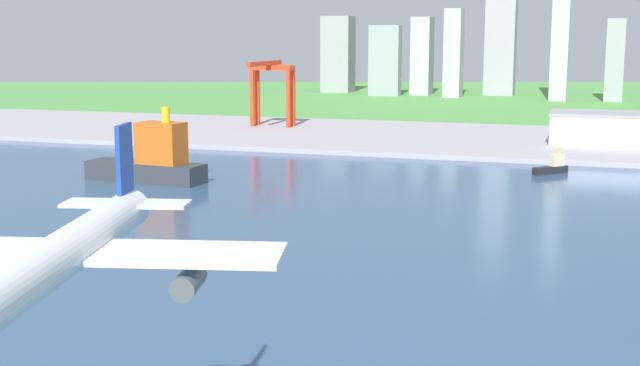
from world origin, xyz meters
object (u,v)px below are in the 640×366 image
(tugboat_small, at_px, (552,167))
(warehouse_main, at_px, (612,128))
(port_crane_red, at_px, (271,79))
(container_barge, at_px, (152,160))
(airplane_landing, at_px, (67,253))

(tugboat_small, relative_size, warehouse_main, 0.24)
(port_crane_red, xyz_separation_m, warehouse_main, (185.05, -25.54, -19.66))
(port_crane_red, distance_m, warehouse_main, 187.84)
(container_barge, bearing_deg, airplane_landing, -62.74)
(port_crane_red, bearing_deg, warehouse_main, -7.86)
(airplane_landing, height_order, container_barge, airplane_landing)
(container_barge, relative_size, port_crane_red, 1.00)
(container_barge, distance_m, tugboat_small, 156.95)
(airplane_landing, bearing_deg, port_crane_red, 108.61)
(tugboat_small, bearing_deg, container_barge, -155.16)
(airplane_landing, distance_m, warehouse_main, 376.51)
(airplane_landing, distance_m, port_crane_red, 419.66)
(warehouse_main, bearing_deg, port_crane_red, 172.14)
(tugboat_small, bearing_deg, port_crane_red, 145.85)
(container_barge, relative_size, warehouse_main, 0.82)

